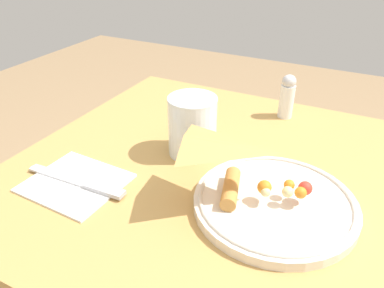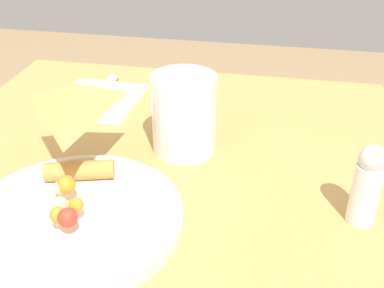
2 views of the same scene
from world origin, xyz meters
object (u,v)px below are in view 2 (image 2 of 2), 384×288
Objects in this scene: plate_pizza at (74,214)px; napkin_folded at (98,100)px; salt_shaker at (367,185)px; milk_glass at (184,117)px; butter_knife at (96,100)px.

plate_pizza reaches higher than napkin_folded.
salt_shaker reaches higher than napkin_folded.
butter_knife is at bearing 56.32° from milk_glass.
plate_pizza is 1.56× the size of napkin_folded.
napkin_folded is at bearing 59.07° from salt_shaker.
butter_knife is (0.12, 0.18, -0.04)m from milk_glass.
milk_glass is at bearing -125.35° from butter_knife.
milk_glass is 0.22m from butter_knife.
plate_pizza is at bearing -165.19° from butter_knife.
milk_glass reaches higher than plate_pizza.
milk_glass is at bearing -25.67° from plate_pizza.
salt_shaker is (-0.25, -0.41, 0.05)m from napkin_folded.
butter_knife is 1.98× the size of salt_shaker.
napkin_folded is 0.81× the size of butter_knife.
plate_pizza is at bearing 102.04° from salt_shaker.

